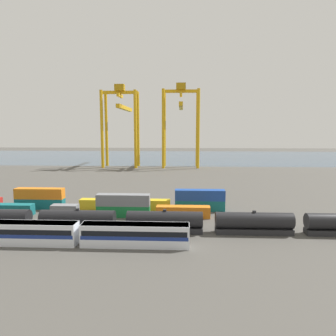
# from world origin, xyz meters

# --- Properties ---
(ground_plane) EXTENTS (420.00, 420.00, 0.00)m
(ground_plane) POSITION_xyz_m (0.00, 40.00, 0.00)
(ground_plane) COLOR #4C4944
(harbour_water) EXTENTS (400.00, 110.00, 0.01)m
(harbour_water) POSITION_xyz_m (0.00, 148.86, 0.00)
(harbour_water) COLOR #384C60
(harbour_water) RESTS_ON ground_plane
(passenger_train) EXTENTS (57.15, 3.14, 3.90)m
(passenger_train) POSITION_xyz_m (-10.29, -18.14, 2.14)
(passenger_train) COLOR silver
(passenger_train) RESTS_ON ground_plane
(freight_tank_row) EXTENTS (82.82, 3.04, 4.50)m
(freight_tank_row) POSITION_xyz_m (13.67, -10.86, 2.15)
(freight_tank_row) COLOR #232326
(freight_tank_row) RESTS_ON ground_plane
(shipping_container_1) EXTENTS (12.10, 2.44, 2.60)m
(shipping_container_1) POSITION_xyz_m (-23.56, -0.66, 1.30)
(shipping_container_1) COLOR #146066
(shipping_container_1) RESTS_ON ground_plane
(shipping_container_2) EXTENTS (6.04, 2.44, 2.60)m
(shipping_container_2) POSITION_xyz_m (-9.95, -0.66, 1.30)
(shipping_container_2) COLOR slate
(shipping_container_2) RESTS_ON ground_plane
(shipping_container_3) EXTENTS (12.10, 2.44, 2.60)m
(shipping_container_3) POSITION_xyz_m (3.65, -0.66, 1.30)
(shipping_container_3) COLOR #197538
(shipping_container_3) RESTS_ON ground_plane
(shipping_container_4) EXTENTS (12.10, 2.44, 2.60)m
(shipping_container_4) POSITION_xyz_m (3.65, -0.66, 3.90)
(shipping_container_4) COLOR slate
(shipping_container_4) RESTS_ON shipping_container_3
(shipping_container_5) EXTENTS (12.10, 2.44, 2.60)m
(shipping_container_5) POSITION_xyz_m (17.25, -0.66, 1.30)
(shipping_container_5) COLOR orange
(shipping_container_5) RESTS_ON ground_plane
(shipping_container_7) EXTENTS (12.10, 2.44, 2.60)m
(shipping_container_7) POSITION_xyz_m (-18.60, 5.31, 1.30)
(shipping_container_7) COLOR #146066
(shipping_container_7) RESTS_ON ground_plane
(shipping_container_8) EXTENTS (12.10, 2.44, 2.60)m
(shipping_container_8) POSITION_xyz_m (-18.60, 5.31, 3.90)
(shipping_container_8) COLOR orange
(shipping_container_8) RESTS_ON shipping_container_7
(shipping_container_9) EXTENTS (6.04, 2.44, 2.60)m
(shipping_container_9) POSITION_xyz_m (-5.29, 5.31, 1.30)
(shipping_container_9) COLOR gold
(shipping_container_9) RESTS_ON ground_plane
(shipping_container_10) EXTENTS (12.10, 2.44, 2.60)m
(shipping_container_10) POSITION_xyz_m (8.02, 5.31, 1.30)
(shipping_container_10) COLOR gold
(shipping_container_10) RESTS_ON ground_plane
(shipping_container_11) EXTENTS (12.10, 2.44, 2.60)m
(shipping_container_11) POSITION_xyz_m (21.33, 5.31, 1.30)
(shipping_container_11) COLOR #146066
(shipping_container_11) RESTS_ON ground_plane
(shipping_container_12) EXTENTS (12.10, 2.44, 2.60)m
(shipping_container_12) POSITION_xyz_m (21.33, 5.31, 3.90)
(shipping_container_12) COLOR #1C4299
(shipping_container_12) RESTS_ON shipping_container_11
(gantry_crane_west) EXTENTS (18.64, 37.97, 42.33)m
(gantry_crane_west) POSITION_xyz_m (-15.21, 94.11, 26.16)
(gantry_crane_west) COLOR gold
(gantry_crane_west) RESTS_ON ground_plane
(gantry_crane_central) EXTENTS (19.02, 36.96, 42.75)m
(gantry_crane_central) POSITION_xyz_m (16.09, 93.94, 26.52)
(gantry_crane_central) COLOR gold
(gantry_crane_central) RESTS_ON ground_plane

